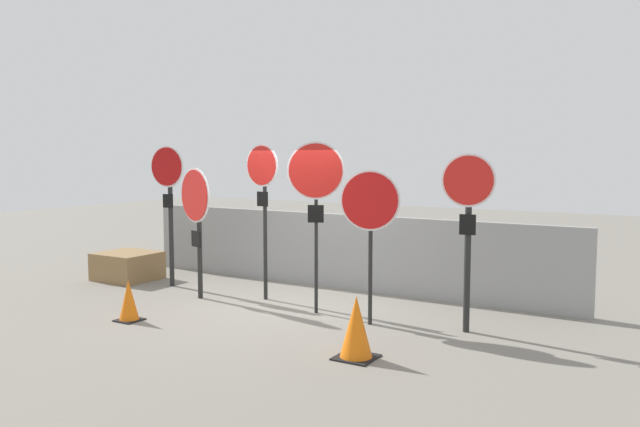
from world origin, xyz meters
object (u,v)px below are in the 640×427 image
(traffic_cone_0, at_px, (356,328))
(traffic_cone_1, at_px, (129,301))
(stop_sign_5, at_px, (468,212))
(stop_sign_4, at_px, (370,210))
(stop_sign_2, at_px, (263,186))
(stop_sign_0, at_px, (169,190))
(storage_crate, at_px, (128,266))
(stop_sign_1, at_px, (196,208))
(stop_sign_3, at_px, (316,183))

(traffic_cone_0, bearing_deg, traffic_cone_1, -176.94)
(traffic_cone_1, bearing_deg, stop_sign_5, 23.52)
(stop_sign_5, bearing_deg, stop_sign_4, -175.20)
(stop_sign_2, distance_m, traffic_cone_1, 2.80)
(stop_sign_4, bearing_deg, stop_sign_5, -0.09)
(stop_sign_0, xyz_separation_m, stop_sign_2, (2.12, 0.01, 0.12))
(stop_sign_2, height_order, storage_crate, stop_sign_2)
(stop_sign_5, distance_m, storage_crate, 6.99)
(stop_sign_1, bearing_deg, storage_crate, -174.39)
(stop_sign_3, relative_size, stop_sign_5, 1.07)
(stop_sign_1, bearing_deg, stop_sign_3, 23.07)
(stop_sign_4, bearing_deg, storage_crate, 159.31)
(stop_sign_4, height_order, storage_crate, stop_sign_4)
(traffic_cone_0, xyz_separation_m, traffic_cone_1, (-3.65, -0.20, -0.07))
(stop_sign_0, relative_size, storage_crate, 2.41)
(stop_sign_3, xyz_separation_m, stop_sign_5, (2.29, 0.18, -0.34))
(stop_sign_2, xyz_separation_m, traffic_cone_0, (2.75, -1.91, -1.54))
(stop_sign_0, xyz_separation_m, storage_crate, (-1.19, 0.05, -1.53))
(stop_sign_1, distance_m, stop_sign_2, 1.20)
(stop_sign_3, height_order, stop_sign_4, stop_sign_3)
(stop_sign_2, distance_m, traffic_cone_0, 3.69)
(stop_sign_0, height_order, stop_sign_3, stop_sign_3)
(stop_sign_0, bearing_deg, storage_crate, 174.61)
(stop_sign_0, xyz_separation_m, traffic_cone_0, (4.87, -1.90, -1.42))
(traffic_cone_0, height_order, storage_crate, traffic_cone_0)
(stop_sign_0, bearing_deg, stop_sign_1, -27.02)
(stop_sign_1, xyz_separation_m, stop_sign_4, (3.25, -0.01, 0.12))
(stop_sign_0, bearing_deg, stop_sign_3, -8.65)
(stop_sign_4, relative_size, traffic_cone_0, 2.93)
(stop_sign_2, bearing_deg, traffic_cone_0, -25.99)
(stop_sign_5, distance_m, traffic_cone_0, 2.30)
(stop_sign_3, bearing_deg, traffic_cone_0, -70.99)
(stop_sign_1, height_order, stop_sign_2, stop_sign_2)
(traffic_cone_1, bearing_deg, stop_sign_3, 39.34)
(stop_sign_2, xyz_separation_m, stop_sign_5, (3.53, -0.18, -0.25))
(stop_sign_0, distance_m, stop_sign_4, 4.39)
(stop_sign_1, distance_m, storage_crate, 2.68)
(stop_sign_2, relative_size, storage_crate, 2.42)
(traffic_cone_0, bearing_deg, stop_sign_1, 159.58)
(stop_sign_4, relative_size, stop_sign_5, 0.91)
(stop_sign_5, bearing_deg, traffic_cone_1, -166.53)
(stop_sign_2, distance_m, stop_sign_3, 1.29)
(stop_sign_0, bearing_deg, traffic_cone_0, -24.18)
(stop_sign_1, bearing_deg, stop_sign_5, 23.24)
(stop_sign_2, xyz_separation_m, stop_sign_4, (2.23, -0.52, -0.26))
(stop_sign_1, distance_m, stop_sign_3, 2.31)
(stop_sign_3, relative_size, traffic_cone_0, 3.47)
(stop_sign_0, height_order, stop_sign_1, stop_sign_0)
(stop_sign_1, height_order, stop_sign_3, stop_sign_3)
(stop_sign_5, relative_size, storage_crate, 2.27)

